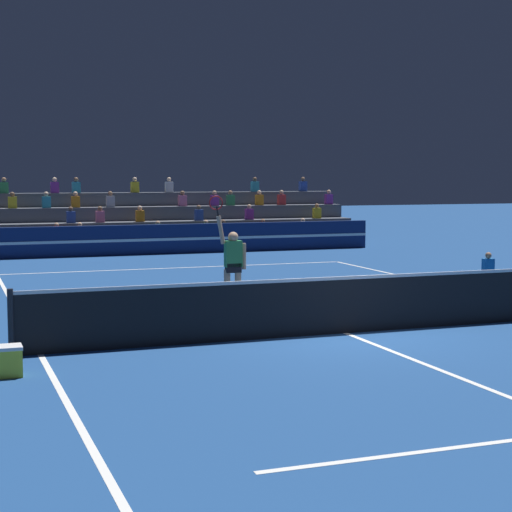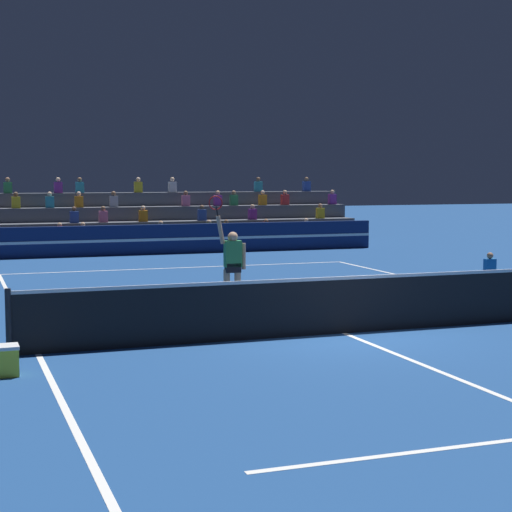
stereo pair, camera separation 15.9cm
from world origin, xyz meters
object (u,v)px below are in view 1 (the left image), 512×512
Objects in this scene: ball_kid_courtside at (488,271)px; equipment_cooler at (5,361)px; tennis_ball at (192,301)px; tennis_player at (232,265)px.

ball_kid_courtside is 1.69× the size of equipment_cooler.
tennis_ball is (-8.47, -0.66, -0.30)m from ball_kid_courtside.
ball_kid_courtside is 8.50m from tennis_ball.
ball_kid_courtside is at bearing 15.04° from tennis_player.
tennis_player reaches higher than ball_kid_courtside.
equipment_cooler is (-12.99, -6.67, -0.10)m from ball_kid_courtside.
tennis_player is 6.79m from equipment_cooler.
tennis_ball is (-0.48, 1.48, -0.96)m from tennis_player.
equipment_cooler is at bearing -152.82° from ball_kid_courtside.
ball_kid_courtside is at bearing 4.48° from tennis_ball.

